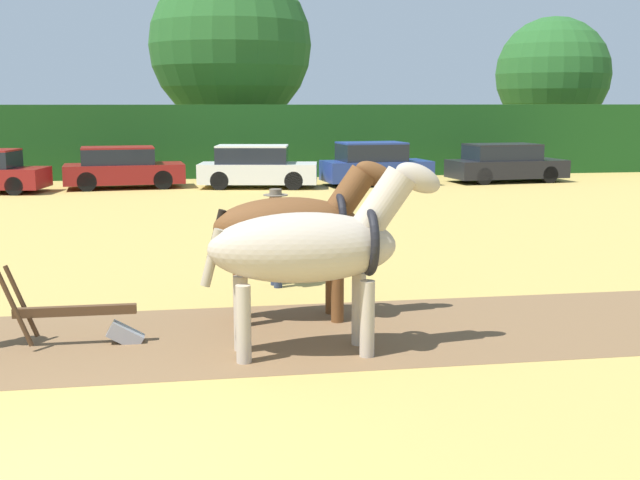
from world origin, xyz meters
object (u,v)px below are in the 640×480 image
church_spire (266,37)px  parked_car_center (375,165)px  draft_horse_lead_left (313,247)px  draft_horse_lead_right (295,227)px  tree_center_right (231,46)px  tree_right (553,74)px  parked_car_left (123,168)px  parked_car_center_left (256,167)px  parked_car_center_right (505,164)px  plow (87,320)px  farmer_beside_team (276,230)px

church_spire → parked_car_center: bearing=-88.6°
draft_horse_lead_left → draft_horse_lead_right: 1.58m
church_spire → draft_horse_lead_right: bearing=-95.2°
draft_horse_lead_left → tree_center_right: bearing=89.0°
tree_center_right → church_spire: bearing=80.4°
tree_right → draft_horse_lead_left: size_ratio=2.47×
parked_car_left → parked_car_center_left: bearing=-13.3°
tree_center_right → parked_car_center_right: 14.22m
plow → parked_car_left: size_ratio=0.40×
tree_right → parked_car_center_right: (-6.50, -10.01, -3.76)m
church_spire → parked_car_center_right: (6.10, -32.16, -7.15)m
church_spire → draft_horse_lead_left: church_spire is taller
tree_right → parked_car_center_left: (-16.21, -10.57, -3.74)m
church_spire → draft_horse_lead_left: (-4.59, -52.26, -6.54)m
church_spire → farmer_beside_team: bearing=-95.5°
tree_center_right → tree_right: bearing=4.2°
tree_right → church_spire: (-12.60, 22.15, 3.40)m
parked_car_left → parked_car_center_right: bearing=-5.9°
plow → parked_car_center_right: size_ratio=0.37×
parked_car_center_left → tree_center_right: bearing=101.9°
plow → farmer_beside_team: bearing=46.7°
tree_right → parked_car_center_right: bearing=-123.0°
tree_right → plow: 35.72m
tree_right → parked_car_center_right: 12.52m
draft_horse_lead_left → parked_car_center_right: 22.78m
farmer_beside_team → parked_car_center_left: size_ratio=0.37×
draft_horse_lead_right → parked_car_left: bearing=101.7°
parked_car_left → church_spire: bearing=69.9°
church_spire → plow: (-7.38, -51.46, -7.55)m
parked_car_left → tree_right: bearing=19.8°
parked_car_left → parked_car_center: 9.22m
farmer_beside_team → parked_car_center_right: farmer_beside_team is taller
tree_center_right → parked_car_center: tree_center_right is taller
farmer_beside_team → parked_car_center: farmer_beside_team is taller
church_spire → farmer_beside_team: (-4.64, -48.57, -6.92)m
parked_car_center_right → tree_center_right: bearing=132.8°
tree_center_right → parked_car_center_right: bearing=-41.2°
draft_horse_lead_left → draft_horse_lead_right: (-0.00, 1.58, -0.00)m
farmer_beside_team → parked_car_center_left: (1.03, 15.86, -0.21)m
parked_car_left → parked_car_center_right: size_ratio=0.94×
draft_horse_lead_left → parked_car_center_right: bearing=62.2°
tree_center_right → farmer_beside_team: 25.64m
draft_horse_lead_left → parked_car_center: draft_horse_lead_left is taller
tree_center_right → parked_car_center_left: 10.56m
parked_car_center_left → parked_car_center_right: parked_car_center_left is taller
church_spire → parked_car_center_right: bearing=-79.3°
plow → parked_car_left: parked_car_left is taller
tree_right → draft_horse_lead_left: 34.82m
parked_car_center_left → parked_car_center: size_ratio=1.08×
plow → parked_car_center_right: (13.48, 19.30, 0.39)m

